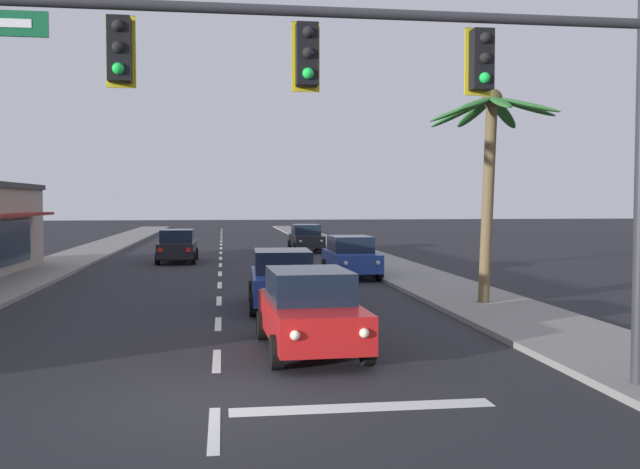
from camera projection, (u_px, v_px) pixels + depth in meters
ground_plane at (215, 402)px, 10.83m from camera, size 220.00×220.00×0.00m
sidewalk_right at (395, 269)px, 31.69m from camera, size 3.20×110.00×0.14m
sidewalk_left at (33, 273)px, 29.55m from camera, size 3.20×110.00×0.14m
lane_markings at (230, 271)px, 31.17m from camera, size 4.28×89.53×0.01m
traffic_signal_mast at (413, 88)px, 10.68m from camera, size 11.43×0.41×6.71m
sedan_lead_at_stop_bar at (310, 310)px, 14.51m from camera, size 2.07×4.50×1.68m
sedan_third_in_queue at (283, 279)px, 20.42m from camera, size 2.04×4.49×1.68m
sedan_oncoming_far at (177, 246)px, 35.79m from camera, size 1.97×4.46×1.68m
sedan_parked_nearest_kerb at (306, 238)px, 43.57m from camera, size 1.99×4.47×1.68m
sedan_parked_mid_kerb at (351, 256)px, 28.79m from camera, size 1.98×4.46×1.68m
palm_right_second at (490, 143)px, 20.45m from camera, size 3.85×3.86×6.37m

